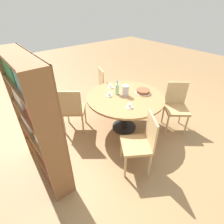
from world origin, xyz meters
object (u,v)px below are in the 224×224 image
chair_c (176,106)px  coffee_pot (126,90)px  cake_main (143,91)px  chair_a (73,109)px  bookshelf (40,125)px  water_bottle (117,89)px  cup_c (130,106)px  chair_b (141,142)px  cup_b (111,86)px  cup_a (109,95)px  chair_d (107,86)px

chair_c → coffee_pot: size_ratio=3.92×
cake_main → chair_a: bearing=59.7°
bookshelf → water_bottle: size_ratio=6.79×
bookshelf → cup_c: size_ratio=15.35×
chair_b → cake_main: chair_b is taller
bookshelf → coffee_pot: size_ratio=7.50×
bookshelf → cup_b: 1.69m
chair_b → cup_b: chair_b is taller
chair_c → chair_b: bearing=-127.6°
coffee_pot → cup_b: size_ratio=2.05×
chair_c → cup_a: (0.79, 1.01, 0.25)m
bookshelf → coffee_pot: 1.59m
cup_a → chair_b: bearing=166.1°
chair_d → cup_a: bearing=166.2°
cup_a → chair_c: bearing=-127.9°
cup_a → cup_b: (0.26, -0.24, 0.00)m
cup_c → chair_d: bearing=-21.5°
chair_c → chair_d: size_ratio=1.00×
chair_c → cup_b: size_ratio=8.04×
chair_a → water_bottle: water_bottle is taller
chair_c → chair_d: 1.61m
chair_a → water_bottle: size_ratio=3.56×
chair_a → cup_a: chair_a is taller
bookshelf → cup_c: 1.39m
chair_b → cake_main: (0.75, -0.83, 0.26)m
chair_c → cake_main: chair_c is taller
chair_a → cake_main: (-0.67, -1.15, 0.26)m
chair_c → cup_c: chair_c is taller
chair_c → coffee_pot: coffee_pot is taller
coffee_pot → water_bottle: (0.14, 0.08, -0.00)m
chair_a → chair_c: size_ratio=1.00×
chair_a → cup_c: 1.10m
chair_d → cup_c: 1.38m
cake_main → chair_c: bearing=-136.5°
chair_b → water_bottle: bearing=-169.2°
cup_a → cup_c: (-0.53, -0.01, 0.00)m
chair_b → coffee_pot: bearing=-176.3°
chair_b → cup_b: 1.44m
chair_b → water_bottle: 1.15m
chair_b → cup_c: bearing=-174.0°
cake_main → cup_c: 0.59m
bookshelf → water_bottle: (0.24, -1.51, -0.05)m
chair_d → bookshelf: bookshelf is taller
chair_d → cup_c: chair_d is taller
chair_d → bookshelf: 2.16m
bookshelf → chair_c: bearing=77.8°
water_bottle → cup_a: 0.18m
chair_a → cup_c: size_ratio=8.04×
cake_main → cup_c: cake_main is taller
chair_b → coffee_pot: coffee_pot is taller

